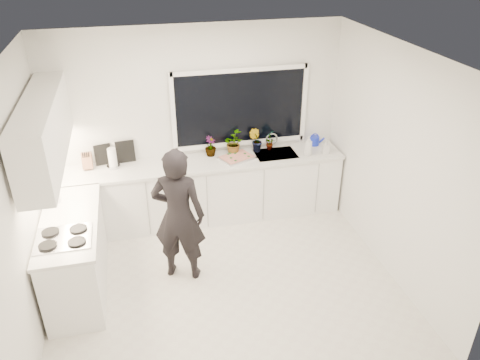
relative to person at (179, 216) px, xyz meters
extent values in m
cube|color=beige|center=(0.47, -0.29, -0.85)|extent=(4.00, 3.50, 0.02)
cube|color=white|center=(0.47, 1.47, 0.51)|extent=(4.00, 0.02, 2.70)
cube|color=white|center=(-1.54, -0.29, 0.51)|extent=(0.02, 3.50, 2.70)
cube|color=white|center=(2.48, -0.29, 0.51)|extent=(0.02, 3.50, 2.70)
cube|color=white|center=(0.47, -0.29, 1.87)|extent=(4.00, 3.50, 0.02)
cube|color=black|center=(1.07, 1.44, 0.71)|extent=(1.80, 0.02, 1.00)
cube|color=white|center=(0.47, 1.16, -0.40)|extent=(3.92, 0.58, 0.88)
cube|color=white|center=(-1.20, 0.06, -0.40)|extent=(0.58, 1.60, 0.88)
cube|color=silver|center=(0.47, 1.15, 0.06)|extent=(3.94, 0.62, 0.04)
cube|color=silver|center=(-1.20, 0.06, 0.06)|extent=(0.62, 1.60, 0.04)
cube|color=white|center=(-1.32, 0.41, 1.01)|extent=(0.34, 2.10, 0.70)
cube|color=silver|center=(1.52, 1.16, 0.03)|extent=(0.58, 0.42, 0.14)
cylinder|color=silver|center=(1.52, 1.36, 0.19)|extent=(0.03, 0.03, 0.22)
cube|color=black|center=(-1.22, -0.29, 0.09)|extent=(0.56, 0.48, 0.03)
imported|color=black|center=(0.00, 0.00, 0.00)|extent=(0.71, 0.59, 1.68)
cube|color=#B3B2B7|center=(0.95, 1.13, 0.09)|extent=(0.55, 0.48, 0.03)
cube|color=red|center=(0.95, 1.13, 0.11)|extent=(0.49, 0.43, 0.01)
cylinder|color=#1629CE|center=(2.17, 1.32, 0.14)|extent=(0.16, 0.16, 0.13)
cylinder|color=white|center=(-0.71, 1.26, 0.21)|extent=(0.13, 0.13, 0.26)
cube|color=#966946|center=(-1.04, 1.30, 0.19)|extent=(0.13, 0.10, 0.22)
cylinder|color=silver|center=(-1.38, 0.51, 0.16)|extent=(0.14, 0.14, 0.16)
cube|color=black|center=(-0.83, 1.40, 0.22)|extent=(0.22, 0.06, 0.28)
cube|color=black|center=(-0.54, 1.40, 0.23)|extent=(0.25, 0.04, 0.30)
imported|color=#26662D|center=(0.62, 1.32, 0.22)|extent=(0.22, 0.22, 0.28)
imported|color=#26662D|center=(0.93, 1.32, 0.24)|extent=(0.28, 0.31, 0.32)
imported|color=#26662D|center=(1.27, 1.32, 0.24)|extent=(0.23, 0.21, 0.32)
imported|color=#26662D|center=(1.48, 1.32, 0.23)|extent=(0.19, 0.18, 0.30)
imported|color=#D8BF66|center=(1.95, 1.01, 0.22)|extent=(0.15, 0.15, 0.29)
imported|color=#D8BF66|center=(2.21, 1.01, 0.18)|extent=(0.11, 0.10, 0.21)
camera|label=1|loc=(-0.37, -4.55, 2.92)|focal=35.00mm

